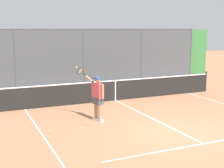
# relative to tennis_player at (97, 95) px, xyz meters

# --- Properties ---
(ground_plane) EXTENTS (60.00, 60.00, 0.00)m
(ground_plane) POSITION_rel_tennis_player_xyz_m (-1.96, 2.24, -0.94)
(ground_plane) COLOR #B27551
(court_line_markings) EXTENTS (8.28, 11.21, 0.01)m
(court_line_markings) POSITION_rel_tennis_player_xyz_m (-1.96, 3.65, -0.94)
(court_line_markings) COLOR white
(court_line_markings) RESTS_ON ground
(fence_backdrop) EXTENTS (18.46, 1.37, 3.31)m
(fence_backdrop) POSITION_rel_tennis_player_xyz_m (-1.96, -7.85, 0.68)
(fence_backdrop) COLOR #474C51
(fence_backdrop) RESTS_ON ground
(tennis_net) EXTENTS (10.63, 0.09, 1.07)m
(tennis_net) POSITION_rel_tennis_player_xyz_m (-1.96, -2.73, -0.44)
(tennis_net) COLOR #2D2D2D
(tennis_net) RESTS_ON ground
(tennis_player) EXTENTS (0.72, 1.26, 1.91)m
(tennis_player) POSITION_rel_tennis_player_xyz_m (0.00, 0.00, 0.00)
(tennis_player) COLOR silver
(tennis_player) RESTS_ON ground
(tennis_ball_near_net) EXTENTS (0.07, 0.07, 0.07)m
(tennis_ball_near_net) POSITION_rel_tennis_player_xyz_m (1.87, 0.56, -0.91)
(tennis_ball_near_net) COLOR #D6E042
(tennis_ball_near_net) RESTS_ON ground
(tennis_ball_by_sideline) EXTENTS (0.07, 0.07, 0.07)m
(tennis_ball_by_sideline) POSITION_rel_tennis_player_xyz_m (0.84, 0.71, -0.91)
(tennis_ball_by_sideline) COLOR #C1D138
(tennis_ball_by_sideline) RESTS_ON ground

